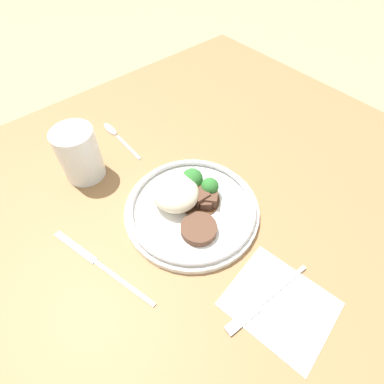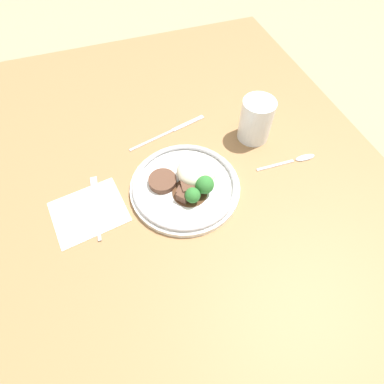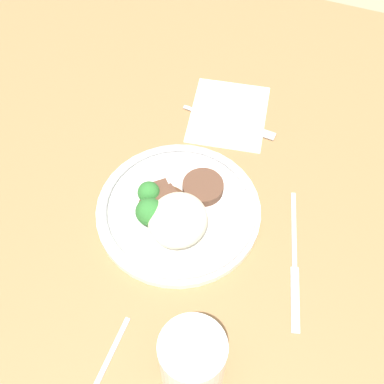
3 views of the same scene
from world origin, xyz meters
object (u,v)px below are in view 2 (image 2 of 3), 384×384
at_px(knife, 171,131).
at_px(fork, 96,200).
at_px(juice_glass, 256,121).
at_px(spoon, 298,159).
at_px(plate, 188,183).

bearing_deg(knife, fork, -159.83).
distance_m(juice_glass, spoon, 0.14).
bearing_deg(juice_glass, fork, -170.72).
relative_size(juice_glass, fork, 0.65).
relative_size(juice_glass, knife, 0.50).
relative_size(plate, fork, 1.48).
height_order(plate, knife, plate).
distance_m(knife, spoon, 0.34).
distance_m(plate, knife, 0.20).
bearing_deg(juice_glass, plate, -154.39).
bearing_deg(juice_glass, knife, 156.37).
bearing_deg(spoon, fork, 176.78).
relative_size(fork, spoon, 1.08).
bearing_deg(knife, plate, -109.59).
height_order(juice_glass, knife, juice_glass).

